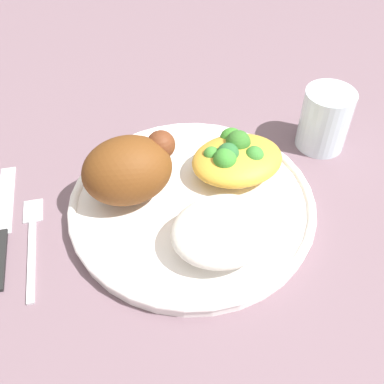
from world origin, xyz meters
name	(u,v)px	position (x,y,z in m)	size (l,w,h in m)	color
ground_plane	(192,210)	(0.00, 0.00, 0.00)	(2.00, 2.00, 0.00)	#705761
plate	(192,204)	(0.00, 0.00, 0.01)	(0.28, 0.28, 0.02)	white
roasted_chicken	(129,169)	(-0.06, 0.03, 0.06)	(0.11, 0.08, 0.08)	brown
rice_pile	(223,230)	(0.01, -0.07, 0.04)	(0.11, 0.09, 0.04)	silver
mac_cheese_with_broccoli	(236,157)	(0.07, 0.03, 0.04)	(0.11, 0.09, 0.05)	gold
fork	(32,240)	(-0.18, 0.01, 0.00)	(0.03, 0.14, 0.01)	silver
knife	(2,234)	(-0.21, 0.03, 0.00)	(0.04, 0.19, 0.01)	black
water_glass	(325,120)	(0.20, 0.05, 0.04)	(0.06, 0.06, 0.08)	silver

